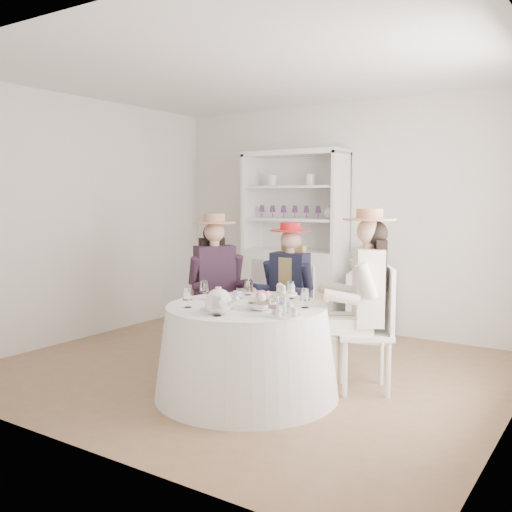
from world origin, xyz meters
The scene contains 22 objects.
ground centered at (0.00, 0.00, 0.00)m, with size 4.50×4.50×0.00m, color brown.
ceiling centered at (0.00, 0.00, 2.70)m, with size 4.50×4.50×0.00m, color white.
wall_back centered at (0.00, 2.00, 1.35)m, with size 4.50×4.50×0.00m, color silver.
wall_front centered at (0.00, -2.00, 1.35)m, with size 4.50×4.50×0.00m, color silver.
wall_left centered at (-2.25, 0.00, 1.35)m, with size 4.50×4.50×0.00m, color silver.
tea_table centered at (0.37, -0.59, 0.37)m, with size 1.48×1.48×0.74m.
hutch centered at (-0.52, 1.77, 0.76)m, with size 1.37×0.74×2.15m.
side_table centered at (0.52, 1.64, 0.38)m, with size 0.49×0.49×0.76m, color silver.
hatbox centered at (0.52, 1.64, 0.90)m, with size 0.29×0.29×0.29m, color black.
guest_left centered at (-0.40, 0.00, 0.81)m, with size 0.62×0.58×1.44m.
guest_mid centered at (0.20, 0.36, 0.77)m, with size 0.49×0.51×1.36m.
guest_right centered at (1.12, 0.02, 0.85)m, with size 0.64×0.59×1.50m.
spare_chair centered at (-0.37, 0.95, 0.50)m, with size 0.46×0.46×0.93m.
teacup_a centered at (0.16, -0.43, 0.77)m, with size 0.08×0.08×0.06m, color white.
teacup_b centered at (0.29, -0.34, 0.77)m, with size 0.07×0.07×0.06m, color white.
teacup_c centered at (0.60, -0.40, 0.77)m, with size 0.08×0.08×0.07m, color white.
flower_bowl centered at (0.57, -0.71, 0.76)m, with size 0.20×0.20×0.05m, color white.
flower_arrangement centered at (0.57, -0.66, 0.82)m, with size 0.18×0.18×0.07m.
table_teapot centered at (0.39, -0.99, 0.83)m, with size 0.28×0.20×0.21m.
sandwich_plate centered at (0.31, -0.90, 0.75)m, with size 0.27×0.27×0.06m.
cupcake_stand centered at (0.84, -0.80, 0.82)m, with size 0.25×0.25×0.23m.
stemware_set centered at (0.37, -0.59, 0.81)m, with size 0.99×0.99×0.15m.
Camera 1 is at (2.89, -4.30, 1.60)m, focal length 40.00 mm.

